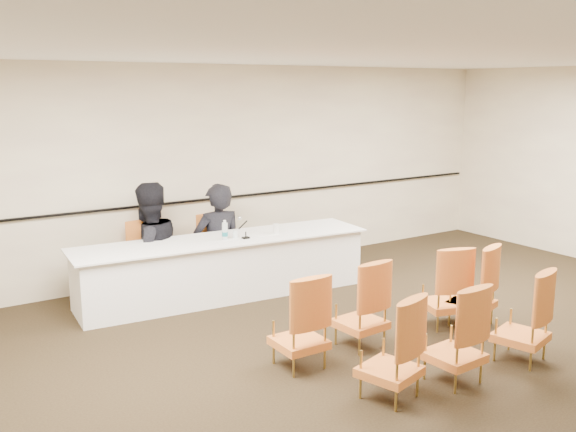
# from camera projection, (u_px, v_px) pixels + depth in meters

# --- Properties ---
(floor) EXTENTS (10.00, 10.00, 0.00)m
(floor) POSITION_uv_depth(u_px,v_px,m) (415.00, 364.00, 6.32)
(floor) COLOR black
(floor) RESTS_ON ground
(ceiling) EXTENTS (10.00, 10.00, 0.00)m
(ceiling) POSITION_uv_depth(u_px,v_px,m) (428.00, 51.00, 5.73)
(ceiling) COLOR white
(ceiling) RESTS_ON ground
(wall_back) EXTENTS (10.00, 0.04, 3.00)m
(wall_back) POSITION_uv_depth(u_px,v_px,m) (224.00, 170.00, 9.31)
(wall_back) COLOR #FAF0C4
(wall_back) RESTS_ON ground
(wall_rail) EXTENTS (9.80, 0.04, 0.03)m
(wall_rail) POSITION_uv_depth(u_px,v_px,m) (226.00, 197.00, 9.36)
(wall_rail) COLOR black
(wall_rail) RESTS_ON wall_back
(panel_table) EXTENTS (3.92, 1.21, 0.77)m
(panel_table) POSITION_uv_depth(u_px,v_px,m) (224.00, 267.00, 8.31)
(panel_table) COLOR white
(panel_table) RESTS_ON ground
(panelist_main) EXTENTS (0.74, 0.52, 1.93)m
(panelist_main) POSITION_uv_depth(u_px,v_px,m) (218.00, 252.00, 8.86)
(panelist_main) COLOR black
(panelist_main) RESTS_ON ground
(panelist_main_chair) EXTENTS (0.54, 0.54, 0.95)m
(panelist_main_chair) POSITION_uv_depth(u_px,v_px,m) (218.00, 250.00, 8.85)
(panelist_main_chair) COLOR #D25325
(panelist_main_chair) RESTS_ON ground
(panelist_second) EXTENTS (1.09, 0.92, 1.98)m
(panelist_second) POSITION_uv_depth(u_px,v_px,m) (149.00, 257.00, 8.40)
(panelist_second) COLOR black
(panelist_second) RESTS_ON ground
(panelist_second_chair) EXTENTS (0.54, 0.54, 0.95)m
(panelist_second_chair) POSITION_uv_depth(u_px,v_px,m) (149.00, 259.00, 8.40)
(panelist_second_chair) COLOR #D25325
(panelist_second_chair) RESTS_ON ground
(papers) EXTENTS (0.30, 0.22, 0.00)m
(papers) POSITION_uv_depth(u_px,v_px,m) (265.00, 234.00, 8.45)
(papers) COLOR white
(papers) RESTS_ON panel_table
(microphone) EXTENTS (0.10, 0.20, 0.27)m
(microphone) POSITION_uv_depth(u_px,v_px,m) (246.00, 228.00, 8.20)
(microphone) COLOR black
(microphone) RESTS_ON panel_table
(water_bottle) EXTENTS (0.09, 0.09, 0.25)m
(water_bottle) POSITION_uv_depth(u_px,v_px,m) (225.00, 230.00, 8.15)
(water_bottle) COLOR #16707C
(water_bottle) RESTS_ON panel_table
(drinking_glass) EXTENTS (0.08, 0.08, 0.10)m
(drinking_glass) POSITION_uv_depth(u_px,v_px,m) (235.00, 234.00, 8.25)
(drinking_glass) COLOR white
(drinking_glass) RESTS_ON panel_table
(coffee_cup) EXTENTS (0.08, 0.08, 0.13)m
(coffee_cup) POSITION_uv_depth(u_px,v_px,m) (276.00, 229.00, 8.50)
(coffee_cup) COLOR silver
(coffee_cup) RESTS_ON panel_table
(aud_chair_front_left) EXTENTS (0.50, 0.50, 0.95)m
(aud_chair_front_left) POSITION_uv_depth(u_px,v_px,m) (299.00, 320.00, 6.19)
(aud_chair_front_left) COLOR #D25325
(aud_chair_front_left) RESTS_ON ground
(aud_chair_front_mid) EXTENTS (0.54, 0.54, 0.95)m
(aud_chair_front_mid) POSITION_uv_depth(u_px,v_px,m) (361.00, 303.00, 6.68)
(aud_chair_front_mid) COLOR #D25325
(aud_chair_front_mid) RESTS_ON ground
(aud_chair_front_right) EXTENTS (0.64, 0.64, 0.95)m
(aud_chair_front_right) POSITION_uv_depth(u_px,v_px,m) (472.00, 285.00, 7.28)
(aud_chair_front_right) COLOR #D25325
(aud_chair_front_right) RESTS_ON ground
(aud_chair_back_left) EXTENTS (0.62, 0.62, 0.95)m
(aud_chair_back_left) POSITION_uv_depth(u_px,v_px,m) (390.00, 347.00, 5.55)
(aud_chair_back_left) COLOR #D25325
(aud_chair_back_left) RESTS_ON ground
(aud_chair_back_mid) EXTENTS (0.53, 0.53, 0.95)m
(aud_chair_back_mid) POSITION_uv_depth(u_px,v_px,m) (454.00, 333.00, 5.87)
(aud_chair_back_mid) COLOR #D25325
(aud_chair_back_mid) RESTS_ON ground
(aud_chair_back_right) EXTENTS (0.62, 0.62, 0.95)m
(aud_chair_back_right) POSITION_uv_depth(u_px,v_px,m) (522.00, 315.00, 6.33)
(aud_chair_back_right) COLOR #D25325
(aud_chair_back_right) RESTS_ON ground
(aud_chair_extra) EXTENTS (0.62, 0.62, 0.95)m
(aud_chair_extra) POSITION_uv_depth(u_px,v_px,m) (445.00, 285.00, 7.26)
(aud_chair_extra) COLOR #D25325
(aud_chair_extra) RESTS_ON ground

